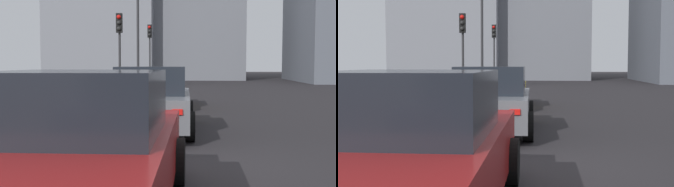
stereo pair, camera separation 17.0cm
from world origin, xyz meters
TOP-DOWN VIEW (x-y plane):
  - ground_plane at (0.00, 0.00)m, footprint 160.00×160.00m
  - car_yellow_right_lead at (9.62, 1.84)m, footprint 4.67×2.12m
  - car_grey_right_second at (3.56, 1.43)m, footprint 4.44×2.07m
  - car_red_right_third at (-2.36, 1.51)m, footprint 4.29×2.08m
  - traffic_light_near_left at (23.67, 3.86)m, footprint 0.32×0.29m
  - traffic_light_near_right at (13.60, 4.11)m, footprint 0.32×0.28m
  - street_lamp_kerbside at (20.84, 4.27)m, footprint 0.56×0.36m
  - building_facade_center at (40.92, 2.00)m, footprint 12.13×11.94m
  - building_facade_right at (37.27, 10.00)m, footprint 8.29×10.41m

SIDE VIEW (x-z plane):
  - ground_plane at x=0.00m, z-range -0.20..0.00m
  - car_yellow_right_lead at x=9.62m, z-range -0.02..1.46m
  - car_grey_right_second at x=3.56m, z-range -0.03..1.53m
  - car_red_right_third at x=-2.36m, z-range -0.03..1.53m
  - traffic_light_near_right at x=13.60m, z-range 0.87..4.85m
  - traffic_light_near_left at x=23.67m, z-range 0.94..5.27m
  - street_lamp_kerbside at x=20.84m, z-range 0.66..8.21m
  - building_facade_right at x=37.27m, z-range 0.00..11.70m
  - building_facade_center at x=40.92m, z-range 0.00..13.67m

